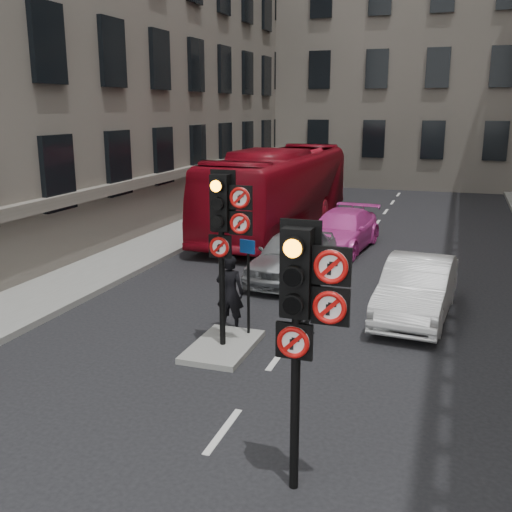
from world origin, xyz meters
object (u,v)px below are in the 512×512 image
Objects in this scene: signal_far at (225,221)px; signal_near at (304,302)px; car_white at (417,288)px; motorcycle at (305,320)px; motorcyclist at (230,293)px; car_pink at (341,231)px; bus_red at (279,190)px; info_sign at (248,274)px; car_silver at (293,255)px.

signal_near is at bearing -56.98° from signal_far.
signal_far is 5.26m from car_white.
signal_near is 2.31× the size of motorcycle.
car_white is 4.48m from motorcyclist.
signal_far is 2.18m from motorcyclist.
car_pink reaches higher than motorcycle.
signal_far is 0.76× the size of car_pink.
bus_red is (-6.03, 8.87, 0.94)m from car_white.
motorcyclist is at bearing 159.15° from info_sign.
car_silver is 1.01× the size of car_white.
car_white is (0.94, 7.34, -1.88)m from signal_near.
car_white reaches higher than motorcycle.
motorcyclist is at bearing 119.93° from signal_near.
bus_red is at bearing 114.22° from car_silver.
motorcyclist reaches higher than car_pink.
bus_red is at bearing -83.21° from motorcyclist.
signal_far reaches higher than signal_near.
motorcycle is at bearing 35.52° from signal_far.
signal_near is at bearing -92.96° from car_white.
signal_near is at bearing -84.62° from motorcycle.
signal_far is at bearing -132.34° from car_white.
car_pink is at bearing 98.61° from signal_near.
info_sign reaches higher than motorcyclist.
car_silver is at bearing 107.10° from info_sign.
motorcyclist reaches higher than motorcycle.
car_pink is (-3.00, 6.25, -0.02)m from car_white.
car_pink is 2.71× the size of motorcyclist.
car_white is at bearing -26.30° from car_silver.
car_white reaches higher than car_pink.
signal_far reaches higher than motorcycle.
info_sign is (0.21, 0.74, -1.24)m from signal_far.
bus_red is at bearing 128.62° from car_white.
bus_red is at bearing 101.23° from motorcycle.
car_pink is 0.40× the size of bus_red.
motorcycle is at bearing 103.36° from signal_near.
signal_far is 12.50m from bus_red.
bus_red reaches higher than info_sign.
info_sign is (0.57, -0.39, 0.59)m from motorcyclist.
car_white is 2.75× the size of motorcycle.
signal_far is at bearing 103.20° from motorcyclist.
bus_red is 7.62× the size of motorcycle.
signal_near is 0.83× the size of car_silver.
car_white is 2.45× the size of motorcyclist.
bus_red is at bearing 107.44° from signal_near.
motorcyclist is at bearing -90.04° from car_pink.
car_silver is 4.14m from car_pink.
signal_near is at bearing -69.72° from car_silver.
signal_near is 0.30× the size of bus_red.
bus_red reaches higher than car_white.
motorcycle is 0.74× the size of info_sign.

